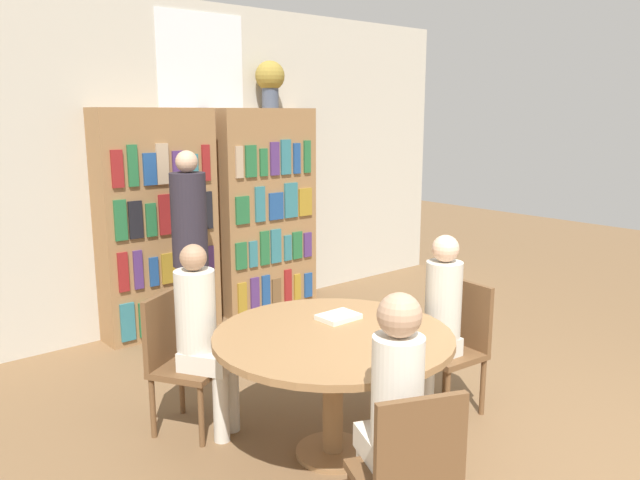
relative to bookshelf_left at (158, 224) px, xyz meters
name	(u,v)px	position (x,y,z in m)	size (l,w,h in m)	color
wall_back	(203,164)	(0.59, 0.19, 0.49)	(6.40, 0.07, 3.00)	beige
bookshelf_left	(158,224)	(0.00, 0.00, 0.00)	(1.07, 0.34, 2.04)	olive
bookshelf_right	(266,211)	(1.19, 0.00, 0.00)	(1.07, 0.34, 2.04)	olive
flower_vase	(270,80)	(1.27, 0.00, 1.30)	(0.29, 0.29, 0.46)	#475166
reading_table	(333,351)	(-0.21, -2.60, -0.36)	(1.38, 1.38, 0.76)	olive
chair_near_camera	(409,473)	(-0.62, -3.54, -0.52)	(0.53, 0.53, 0.88)	brown
chair_left_side	(178,355)	(-0.74, -1.72, -0.52)	(0.55, 0.55, 0.88)	brown
chair_far_side	(456,340)	(0.81, -2.70, -0.52)	(0.44, 0.44, 0.88)	brown
seated_reader_left	(203,330)	(-0.64, -1.87, -0.33)	(0.38, 0.40, 1.22)	beige
seated_reader_right	(438,318)	(0.63, -2.68, -0.33)	(0.37, 0.27, 1.23)	beige
seated_reader_back	(393,408)	(-0.55, -3.37, -0.31)	(0.34, 0.39, 1.25)	silver
librarian_standing	(189,229)	(0.04, -0.50, 0.02)	(0.30, 0.57, 1.69)	#28232D
open_book_on_table	(338,317)	(-0.02, -2.43, -0.24)	(0.24, 0.18, 0.03)	silver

